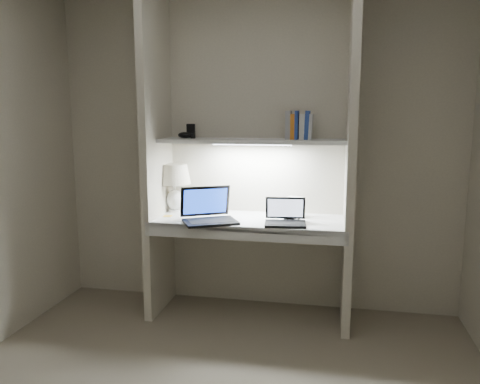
% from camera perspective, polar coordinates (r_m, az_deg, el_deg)
% --- Properties ---
extents(back_wall, '(3.20, 0.01, 2.50)m').
position_cam_1_polar(back_wall, '(3.75, 1.93, 4.84)').
color(back_wall, '#BDB5A1').
rests_on(back_wall, floor).
extents(alcove_panel_left, '(0.06, 0.55, 2.50)m').
position_cam_1_polar(alcove_panel_left, '(3.67, -10.12, 4.61)').
color(alcove_panel_left, '#BDB5A1').
rests_on(alcove_panel_left, floor).
extents(alcove_panel_right, '(0.06, 0.55, 2.50)m').
position_cam_1_polar(alcove_panel_right, '(3.43, 13.34, 4.17)').
color(alcove_panel_right, '#BDB5A1').
rests_on(alcove_panel_right, floor).
extents(desk, '(1.40, 0.55, 0.04)m').
position_cam_1_polar(desk, '(3.55, 1.17, -3.57)').
color(desk, white).
rests_on(desk, alcove_panel_left).
extents(desk_apron, '(1.46, 0.03, 0.10)m').
position_cam_1_polar(desk_apron, '(3.31, 0.38, -5.06)').
color(desk_apron, silver).
rests_on(desk_apron, desk).
extents(shelf, '(1.40, 0.36, 0.03)m').
position_cam_1_polar(shelf, '(3.56, 1.47, 6.22)').
color(shelf, silver).
rests_on(shelf, back_wall).
extents(strip_light, '(0.60, 0.04, 0.02)m').
position_cam_1_polar(strip_light, '(3.56, 1.47, 5.87)').
color(strip_light, white).
rests_on(strip_light, shelf).
extents(table_lamp, '(0.26, 0.26, 0.39)m').
position_cam_1_polar(table_lamp, '(3.80, -8.00, 1.50)').
color(table_lamp, white).
rests_on(table_lamp, desk).
extents(laptop_main, '(0.48, 0.46, 0.25)m').
position_cam_1_polar(laptop_main, '(3.46, -3.88, -2.66)').
color(laptop_main, black).
rests_on(laptop_main, desk).
extents(laptop_netbook, '(0.31, 0.28, 0.19)m').
position_cam_1_polar(laptop_netbook, '(3.39, 5.54, -3.17)').
color(laptop_netbook, black).
rests_on(laptop_netbook, desk).
extents(speaker, '(0.13, 0.11, 0.16)m').
position_cam_1_polar(speaker, '(3.62, 6.64, -1.81)').
color(speaker, silver).
rests_on(speaker, desk).
extents(mouse, '(0.12, 0.09, 0.04)m').
position_cam_1_polar(mouse, '(3.54, 5.90, -3.04)').
color(mouse, black).
rests_on(mouse, desk).
extents(cable_coil, '(0.11, 0.11, 0.01)m').
position_cam_1_polar(cable_coil, '(3.54, 6.51, -3.25)').
color(cable_coil, black).
rests_on(cable_coil, desk).
extents(sticky_note, '(0.07, 0.07, 0.00)m').
position_cam_1_polar(sticky_note, '(3.68, -8.82, -2.90)').
color(sticky_note, gold).
rests_on(sticky_note, desk).
extents(book_row, '(0.20, 0.14, 0.21)m').
position_cam_1_polar(book_row, '(3.56, 7.19, 8.00)').
color(book_row, silver).
rests_on(book_row, shelf).
extents(shelf_box, '(0.07, 0.06, 0.11)m').
position_cam_1_polar(shelf_box, '(3.77, -6.01, 7.42)').
color(shelf_box, black).
rests_on(shelf_box, shelf).
extents(shelf_gadget, '(0.12, 0.09, 0.05)m').
position_cam_1_polar(shelf_gadget, '(3.68, -6.70, 6.91)').
color(shelf_gadget, black).
rests_on(shelf_gadget, shelf).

